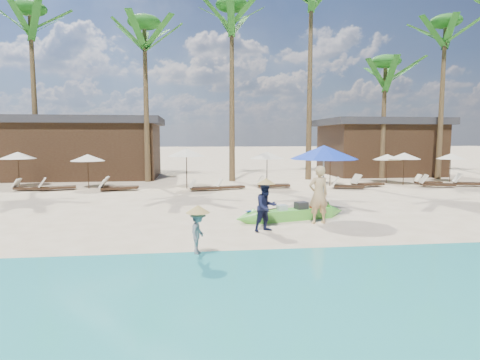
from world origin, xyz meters
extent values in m
plane|color=#FAE1B8|center=(0.00, 0.00, 0.00)|extent=(240.00, 240.00, 0.00)
cube|color=tan|center=(0.00, -5.00, 0.00)|extent=(240.00, 4.50, 0.01)
cube|color=#57C33B|center=(2.94, 1.16, 0.18)|extent=(3.01, 1.37, 0.35)
cube|color=white|center=(2.94, 1.16, 0.19)|extent=(2.57, 1.10, 0.16)
cube|color=#262628|center=(3.30, 1.26, 0.44)|extent=(0.49, 0.42, 0.33)
cube|color=silver|center=(2.56, 1.10, 0.40)|extent=(0.39, 0.36, 0.26)
cube|color=#AA2A16|center=(3.80, 1.35, 0.38)|extent=(0.33, 0.30, 0.20)
cylinder|color=#AA2A16|center=(2.03, 0.96, 0.32)|extent=(0.20, 0.20, 0.08)
cylinder|color=#262628|center=(1.82, 0.81, 0.31)|extent=(0.19, 0.19, 0.07)
sphere|color=tan|center=(1.54, 0.78, 0.36)|extent=(0.17, 0.17, 0.17)
cylinder|color=#FFF420|center=(4.22, 1.58, 0.36)|extent=(0.13, 0.13, 0.17)
cylinder|color=#FFF420|center=(4.40, 1.63, 0.36)|extent=(0.13, 0.13, 0.17)
imported|color=#DBB075|center=(3.65, 0.45, 0.97)|extent=(0.76, 0.56, 1.93)
imported|color=#141837|center=(1.71, -0.47, 0.76)|extent=(0.90, 0.82, 1.52)
imported|color=gray|center=(-0.39, -3.23, 0.69)|extent=(0.53, 0.73, 1.02)
cylinder|color=#99999E|center=(4.13, 1.42, 1.26)|extent=(0.05, 0.05, 2.51)
cone|color=blue|center=(4.13, 1.42, 2.34)|extent=(2.40, 2.40, 0.49)
cylinder|color=#332415|center=(-10.45, 12.14, 0.99)|extent=(0.05, 0.05, 1.98)
cone|color=#EEE4C9|center=(-10.45, 12.14, 1.85)|extent=(1.98, 1.98, 0.40)
cube|color=#332415|center=(-9.16, 10.35, 0.14)|extent=(1.67, 0.65, 0.12)
cube|color=#EEE4C9|center=(-9.88, 10.40, 0.43)|extent=(0.40, 0.56, 0.48)
cylinder|color=#332415|center=(-6.29, 10.97, 0.94)|extent=(0.05, 0.05, 1.88)
cone|color=#EEE4C9|center=(-6.29, 10.97, 1.74)|extent=(1.88, 1.88, 0.38)
cube|color=#332415|center=(-7.73, 10.36, 0.16)|extent=(1.86, 1.04, 0.13)
cube|color=#EEE4C9|center=(-8.48, 10.15, 0.47)|extent=(0.54, 0.66, 0.52)
cube|color=#332415|center=(-4.59, 9.75, 0.14)|extent=(1.65, 0.84, 0.11)
cube|color=#EEE4C9|center=(-5.27, 9.60, 0.42)|extent=(0.46, 0.58, 0.46)
cylinder|color=#332415|center=(-0.80, 10.26, 1.09)|extent=(0.05, 0.05, 2.19)
cone|color=#EEE4C9|center=(-0.80, 10.26, 2.04)|extent=(2.19, 2.19, 0.44)
cube|color=#332415|center=(-4.37, 9.96, 0.16)|extent=(1.89, 0.66, 0.13)
cube|color=#EEE4C9|center=(-5.19, 9.99, 0.49)|extent=(0.44, 0.62, 0.55)
cylinder|color=#332415|center=(3.74, 10.05, 1.01)|extent=(0.05, 0.05, 2.01)
cone|color=#EEE4C9|center=(3.74, 10.05, 1.87)|extent=(2.01, 2.01, 0.40)
cube|color=#332415|center=(0.23, 9.22, 0.15)|extent=(1.72, 0.86, 0.12)
cube|color=#EEE4C9|center=(-0.48, 9.07, 0.44)|extent=(0.47, 0.60, 0.48)
cube|color=#332415|center=(1.63, 9.67, 0.14)|extent=(1.61, 0.87, 0.11)
cube|color=#EEE4C9|center=(0.98, 9.49, 0.41)|extent=(0.46, 0.57, 0.45)
cylinder|color=#332415|center=(7.66, 10.60, 1.07)|extent=(0.05, 0.05, 2.14)
cone|color=#EEE4C9|center=(7.66, 10.60, 1.99)|extent=(2.14, 2.14, 0.43)
cube|color=#332415|center=(4.12, 9.95, 0.16)|extent=(1.82, 0.66, 0.13)
cube|color=#EEE4C9|center=(3.33, 9.98, 0.48)|extent=(0.43, 0.60, 0.52)
cube|color=#332415|center=(8.22, 9.06, 0.14)|extent=(1.71, 0.99, 0.11)
cube|color=#EEE4C9|center=(7.54, 9.28, 0.43)|extent=(0.51, 0.61, 0.48)
cylinder|color=#332415|center=(11.70, 11.57, 0.89)|extent=(0.04, 0.04, 1.78)
cone|color=#EEE4C9|center=(11.70, 11.57, 1.65)|extent=(1.78, 1.78, 0.36)
cube|color=#332415|center=(9.66, 9.76, 0.17)|extent=(1.97, 1.01, 0.13)
cube|color=#EEE4C9|center=(8.85, 9.58, 0.50)|extent=(0.55, 0.69, 0.55)
cylinder|color=#332415|center=(12.18, 10.40, 0.95)|extent=(0.05, 0.05, 1.90)
cone|color=#EEE4C9|center=(12.18, 10.40, 1.77)|extent=(1.90, 1.90, 0.38)
cube|color=#332415|center=(13.63, 9.15, 0.16)|extent=(1.90, 1.03, 0.13)
cube|color=#EEE4C9|center=(12.86, 9.36, 0.48)|extent=(0.54, 0.67, 0.53)
cube|color=#332415|center=(13.87, 10.50, 0.14)|extent=(1.58, 0.60, 0.11)
cube|color=#EEE4C9|center=(13.19, 10.55, 0.41)|extent=(0.38, 0.52, 0.45)
cylinder|color=#332415|center=(16.09, 11.68, 0.90)|extent=(0.04, 0.04, 1.79)
cone|color=#EEE4C9|center=(16.09, 11.68, 1.67)|extent=(1.79, 1.79, 0.36)
cube|color=#332415|center=(15.86, 9.27, 0.17)|extent=(1.98, 1.15, 0.13)
cube|color=#EEE4C9|center=(15.07, 9.52, 0.50)|extent=(0.59, 0.71, 0.55)
cone|color=brown|center=(-10.45, 15.08, 5.45)|extent=(0.40, 0.40, 10.89)
ellipsoid|color=#1D6519|center=(-10.45, 15.08, 10.89)|extent=(2.08, 2.08, 0.88)
cone|color=brown|center=(-3.36, 14.27, 5.04)|extent=(0.40, 0.40, 10.08)
ellipsoid|color=#1D6519|center=(-3.36, 14.27, 10.08)|extent=(2.08, 2.08, 0.88)
cone|color=brown|center=(2.15, 14.01, 5.63)|extent=(0.40, 0.40, 11.26)
ellipsoid|color=#1D6519|center=(2.15, 14.01, 11.26)|extent=(2.08, 2.08, 0.88)
cone|color=brown|center=(7.45, 14.38, 6.58)|extent=(0.40, 0.40, 13.16)
cone|color=brown|center=(12.84, 14.52, 4.04)|extent=(0.40, 0.40, 8.07)
ellipsoid|color=#1D6519|center=(12.84, 14.52, 8.07)|extent=(2.08, 2.08, 0.88)
cone|color=brown|center=(16.57, 13.68, 5.32)|extent=(0.40, 0.40, 10.64)
ellipsoid|color=#1D6519|center=(16.57, 13.68, 10.64)|extent=(2.08, 2.08, 0.88)
cube|color=#332415|center=(-8.00, 17.50, 1.90)|extent=(10.00, 6.00, 3.80)
cube|color=#2D2D33|center=(-8.00, 17.50, 4.05)|extent=(10.80, 6.60, 0.50)
cube|color=#332415|center=(14.00, 17.50, 1.90)|extent=(8.00, 6.00, 3.80)
cube|color=#2D2D33|center=(14.00, 17.50, 4.05)|extent=(8.80, 6.60, 0.50)
camera|label=1|loc=(-0.53, -12.29, 2.84)|focal=30.00mm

